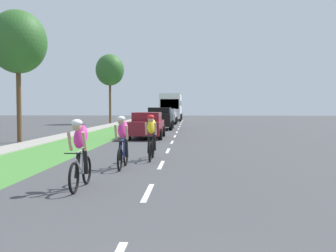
# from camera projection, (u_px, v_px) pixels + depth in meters

# --- Properties ---
(ground_plane) EXTENTS (120.00, 120.00, 0.00)m
(ground_plane) POSITION_uv_depth(u_px,v_px,m) (174.00, 139.00, 22.36)
(ground_plane) COLOR #424244
(grass_verge) EXTENTS (2.95, 70.00, 0.01)m
(grass_verge) POSITION_uv_depth(u_px,v_px,m) (91.00, 139.00, 22.62)
(grass_verge) COLOR #478438
(grass_verge) RESTS_ON ground_plane
(sidewalk_concrete) EXTENTS (1.41, 70.00, 0.10)m
(sidewalk_concrete) POSITION_uv_depth(u_px,v_px,m) (54.00, 138.00, 22.74)
(sidewalk_concrete) COLOR #9E998E
(sidewalk_concrete) RESTS_ON ground_plane
(lane_markings_center) EXTENTS (0.12, 53.80, 0.01)m
(lane_markings_center) POSITION_uv_depth(u_px,v_px,m) (176.00, 134.00, 26.35)
(lane_markings_center) COLOR white
(lane_markings_center) RESTS_ON ground_plane
(cyclist_lead) EXTENTS (0.42, 1.72, 1.58)m
(cyclist_lead) POSITION_uv_depth(u_px,v_px,m) (80.00, 153.00, 8.72)
(cyclist_lead) COLOR black
(cyclist_lead) RESTS_ON ground_plane
(cyclist_trailing) EXTENTS (0.42, 1.72, 1.58)m
(cyclist_trailing) POSITION_uv_depth(u_px,v_px,m) (123.00, 141.00, 11.64)
(cyclist_trailing) COLOR black
(cyclist_trailing) RESTS_ON ground_plane
(cyclist_distant) EXTENTS (0.42, 1.72, 1.58)m
(cyclist_distant) POSITION_uv_depth(u_px,v_px,m) (151.00, 137.00, 13.50)
(cyclist_distant) COLOR black
(cyclist_distant) RESTS_ON ground_plane
(sedan_maroon) EXTENTS (1.98, 4.30, 1.52)m
(sedan_maroon) POSITION_uv_depth(u_px,v_px,m) (147.00, 125.00, 23.01)
(sedan_maroon) COLOR maroon
(sedan_maroon) RESTS_ON ground_plane
(suv_black) EXTENTS (2.15, 4.70, 1.79)m
(suv_black) POSITION_uv_depth(u_px,v_px,m) (160.00, 118.00, 31.86)
(suv_black) COLOR black
(suv_black) RESTS_ON ground_plane
(pickup_silver) EXTENTS (2.22, 5.10, 1.64)m
(pickup_silver) POSITION_uv_depth(u_px,v_px,m) (167.00, 116.00, 41.65)
(pickup_silver) COLOR #A5A8AD
(pickup_silver) RESTS_ON ground_plane
(bus_white) EXTENTS (2.78, 11.60, 3.48)m
(bus_white) POSITION_uv_depth(u_px,v_px,m) (172.00, 106.00, 52.84)
(bus_white) COLOR silver
(bus_white) RESTS_ON ground_plane
(street_tree_near) EXTENTS (2.92, 2.92, 6.77)m
(street_tree_near) POSITION_uv_depth(u_px,v_px,m) (18.00, 42.00, 19.90)
(street_tree_near) COLOR brown
(street_tree_near) RESTS_ON ground_plane
(street_tree_far) EXTENTS (3.06, 3.06, 7.51)m
(street_tree_far) POSITION_uv_depth(u_px,v_px,m) (110.00, 70.00, 42.07)
(street_tree_far) COLOR brown
(street_tree_far) RESTS_ON ground_plane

